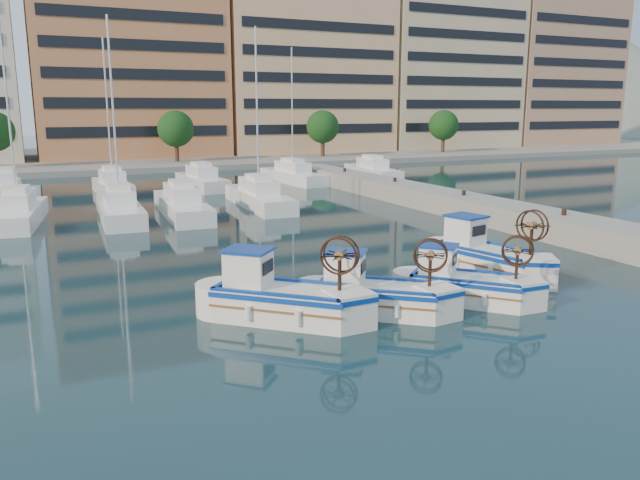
{
  "coord_description": "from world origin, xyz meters",
  "views": [
    {
      "loc": [
        -11.03,
        -16.72,
        6.45
      ],
      "look_at": [
        -1.19,
        4.44,
        1.5
      ],
      "focal_mm": 35.0,
      "sensor_mm": 36.0,
      "label": 1
    }
  ],
  "objects": [
    {
      "name": "fishing_boat_c",
      "position": [
        1.92,
        -0.39,
        0.67
      ],
      "size": [
        3.69,
        3.82,
        2.44
      ],
      "rotation": [
        0.0,
        0.0,
        0.74
      ],
      "color": "white",
      "rests_on": "ground"
    },
    {
      "name": "fishing_boat_b",
      "position": [
        -1.43,
        -0.16,
        0.7
      ],
      "size": [
        4.06,
        3.73,
        2.54
      ],
      "rotation": [
        0.0,
        0.0,
        0.89
      ],
      "color": "white",
      "rests_on": "ground"
    },
    {
      "name": "fishing_boat_a",
      "position": [
        -4.38,
        0.51,
        0.77
      ],
      "size": [
        4.37,
        4.22,
        2.79
      ],
      "rotation": [
        0.0,
        0.0,
        0.83
      ],
      "color": "white",
      "rests_on": "ground"
    },
    {
      "name": "quay",
      "position": [
        13.0,
        8.0,
        0.6
      ],
      "size": [
        3.0,
        60.0,
        1.2
      ],
      "primitive_type": "cube",
      "color": "gray",
      "rests_on": "ground"
    },
    {
      "name": "hill_east",
      "position": [
        140.0,
        110.0,
        0.0
      ],
      "size": [
        160.0,
        160.0,
        50.0
      ],
      "primitive_type": "cone",
      "color": "slate",
      "rests_on": "ground"
    },
    {
      "name": "waterfront",
      "position": [
        9.23,
        65.04,
        11.1
      ],
      "size": [
        180.0,
        40.0,
        25.6
      ],
      "color": "gray",
      "rests_on": "ground"
    },
    {
      "name": "fishing_boat_d",
      "position": [
        4.97,
        2.16,
        0.78
      ],
      "size": [
        2.83,
        4.68,
        2.84
      ],
      "rotation": [
        0.0,
        0.0,
        0.24
      ],
      "color": "white",
      "rests_on": "ground"
    },
    {
      "name": "yacht_marina",
      "position": [
        -2.03,
        27.68,
        0.53
      ],
      "size": [
        40.3,
        23.08,
        11.5
      ],
      "color": "white",
      "rests_on": "ground"
    },
    {
      "name": "ground",
      "position": [
        0.0,
        0.0,
        0.0
      ],
      "size": [
        300.0,
        300.0,
        0.0
      ],
      "primitive_type": "plane",
      "color": "#1B3E46",
      "rests_on": "ground"
    }
  ]
}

